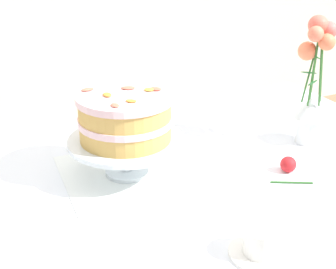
{
  "coord_description": "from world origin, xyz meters",
  "views": [
    {
      "loc": [
        -0.58,
        -1.02,
        1.38
      ],
      "look_at": [
        -0.06,
        0.03,
        0.86
      ],
      "focal_mm": 56.49,
      "sensor_mm": 36.0,
      "label": 1
    }
  ],
  "objects_px": {
    "cake_stand": "(126,145)",
    "layer_cake": "(125,116)",
    "flower_vase": "(313,89)",
    "fallen_rose": "(288,165)",
    "dining_table": "(197,213)",
    "teacup": "(263,243)"
  },
  "relations": [
    {
      "from": "cake_stand",
      "to": "layer_cake",
      "type": "bearing_deg",
      "value": 8.59
    },
    {
      "from": "cake_stand",
      "to": "fallen_rose",
      "type": "height_order",
      "value": "cake_stand"
    },
    {
      "from": "cake_stand",
      "to": "flower_vase",
      "type": "bearing_deg",
      "value": -5.1
    },
    {
      "from": "flower_vase",
      "to": "fallen_rose",
      "type": "height_order",
      "value": "flower_vase"
    },
    {
      "from": "layer_cake",
      "to": "teacup",
      "type": "height_order",
      "value": "layer_cake"
    },
    {
      "from": "dining_table",
      "to": "fallen_rose",
      "type": "height_order",
      "value": "fallen_rose"
    },
    {
      "from": "cake_stand",
      "to": "teacup",
      "type": "relative_size",
      "value": 2.18
    },
    {
      "from": "layer_cake",
      "to": "fallen_rose",
      "type": "distance_m",
      "value": 0.44
    },
    {
      "from": "dining_table",
      "to": "fallen_rose",
      "type": "xyz_separation_m",
      "value": [
        0.23,
        -0.06,
        0.11
      ]
    },
    {
      "from": "teacup",
      "to": "fallen_rose",
      "type": "relative_size",
      "value": 1.3
    },
    {
      "from": "teacup",
      "to": "fallen_rose",
      "type": "distance_m",
      "value": 0.37
    },
    {
      "from": "cake_stand",
      "to": "layer_cake",
      "type": "xyz_separation_m",
      "value": [
        0.0,
        0.0,
        0.08
      ]
    },
    {
      "from": "dining_table",
      "to": "layer_cake",
      "type": "relative_size",
      "value": 5.95
    },
    {
      "from": "cake_stand",
      "to": "dining_table",
      "type": "bearing_deg",
      "value": -39.03
    },
    {
      "from": "dining_table",
      "to": "layer_cake",
      "type": "xyz_separation_m",
      "value": [
        -0.14,
        0.11,
        0.25
      ]
    },
    {
      "from": "flower_vase",
      "to": "dining_table",
      "type": "bearing_deg",
      "value": -170.63
    },
    {
      "from": "cake_stand",
      "to": "teacup",
      "type": "bearing_deg",
      "value": -75.25
    },
    {
      "from": "dining_table",
      "to": "cake_stand",
      "type": "height_order",
      "value": "cake_stand"
    },
    {
      "from": "teacup",
      "to": "dining_table",
      "type": "bearing_deg",
      "value": 84.67
    },
    {
      "from": "layer_cake",
      "to": "teacup",
      "type": "distance_m",
      "value": 0.46
    },
    {
      "from": "dining_table",
      "to": "cake_stand",
      "type": "relative_size",
      "value": 4.83
    },
    {
      "from": "flower_vase",
      "to": "cake_stand",
      "type": "bearing_deg",
      "value": 174.9
    }
  ]
}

